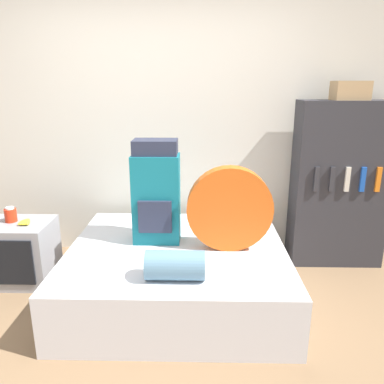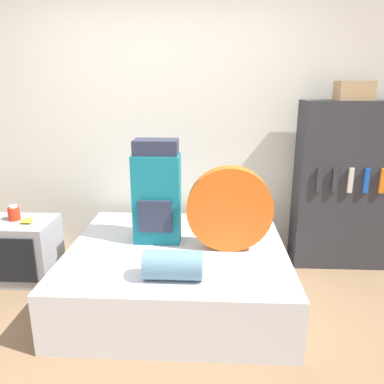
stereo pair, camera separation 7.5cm
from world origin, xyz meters
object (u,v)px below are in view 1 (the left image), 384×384
television (17,252)px  canister (11,215)px  tent_bag (230,209)px  bookshelf (339,185)px  backpack (156,193)px  sleeping_roll (175,265)px  cardboard_box (350,91)px

television → canister: canister is taller
tent_bag → canister: bearing=171.2°
canister → bookshelf: bearing=8.1°
backpack → sleeping_roll: bearing=-73.4°
backpack → bookshelf: bookshelf is taller
backpack → cardboard_box: 1.90m
sleeping_roll → cardboard_box: (1.46, 1.17, 1.08)m
television → backpack: bearing=-4.7°
cardboard_box → sleeping_roll: bearing=-141.2°
television → cardboard_box: cardboard_box is taller
backpack → sleeping_roll: backpack is taller
canister → tent_bag: bearing=-8.8°
television → cardboard_box: (2.89, 0.44, 1.35)m
canister → cardboard_box: 3.12m
sleeping_roll → bookshelf: (1.46, 1.19, 0.23)m
tent_bag → canister: 1.88m
sleeping_roll → cardboard_box: 2.16m
tent_bag → television: tent_bag is taller
bookshelf → canister: bearing=-171.9°
sleeping_roll → television: sleeping_roll is taller
canister → cardboard_box: bearing=7.8°
canister → bookshelf: 2.96m
sleeping_roll → tent_bag: bearing=51.7°
canister → bookshelf: (2.92, 0.42, 0.17)m
tent_bag → canister: size_ratio=5.02×
tent_bag → backpack: bearing=166.0°
canister → cardboard_box: (2.92, 0.40, 1.02)m
backpack → cardboard_box: size_ratio=2.83×
backpack → canister: 1.30m
tent_bag → sleeping_roll: 0.66m
tent_bag → cardboard_box: size_ratio=2.23×
tent_bag → cardboard_box: (1.07, 0.68, 0.86)m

